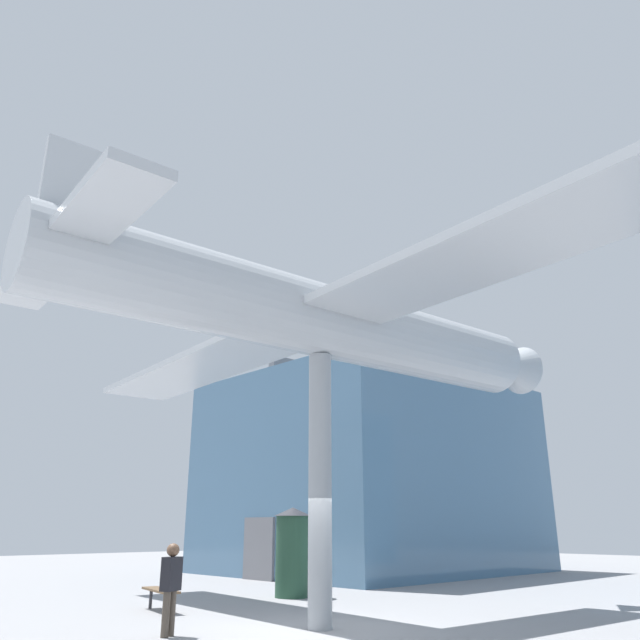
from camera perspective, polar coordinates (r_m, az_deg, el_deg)
ground_plane at (r=13.76m, az=-0.00°, el=-26.46°), size 80.00×80.00×0.00m
glass_pavilion_left at (r=30.58m, az=4.84°, el=-14.11°), size 11.08×13.46×8.97m
support_pylon_central at (r=13.65m, az=-0.00°, el=-14.71°), size 0.50×0.50×5.62m
suspended_airplane at (r=14.49m, az=0.64°, el=-0.11°), size 21.67×14.83×3.09m
visitor_person at (r=13.09m, az=-13.48°, el=-22.30°), size 0.36×0.45×1.63m
plaza_bench at (r=16.93m, az=-14.38°, el=-22.93°), size 1.79×0.73×0.50m
info_kiosk at (r=19.61m, az=-2.54°, el=-20.29°), size 1.13×1.13×2.49m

